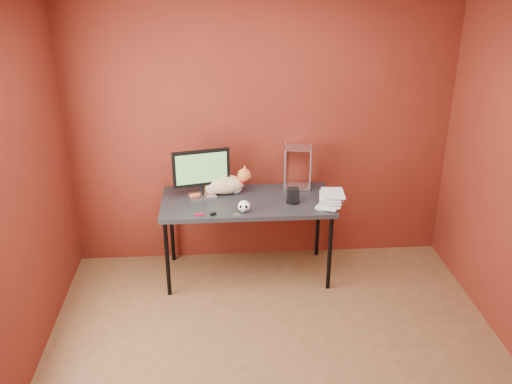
{
  "coord_description": "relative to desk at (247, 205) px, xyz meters",
  "views": [
    {
      "loc": [
        -0.4,
        -3.19,
        2.83
      ],
      "look_at": [
        -0.09,
        1.15,
        0.92
      ],
      "focal_mm": 40.0,
      "sensor_mm": 36.0,
      "label": 1
    }
  ],
  "objects": [
    {
      "name": "washer",
      "position": [
        -0.1,
        -0.29,
        0.05
      ],
      "size": [
        0.05,
        0.05,
        0.0
      ],
      "primitive_type": "cylinder",
      "color": "#B5B5BA",
      "rests_on": "desk"
    },
    {
      "name": "book_stack",
      "position": [
        0.63,
        -0.12,
        0.67
      ],
      "size": [
        0.28,
        0.31,
        1.24
      ],
      "rotation": [
        0.0,
        0.0,
        -0.29
      ],
      "color": "beige",
      "rests_on": "desk"
    },
    {
      "name": "cat",
      "position": [
        -0.2,
        0.16,
        0.14
      ],
      "size": [
        0.55,
        0.21,
        0.26
      ],
      "rotation": [
        0.0,
        0.0,
        -0.05
      ],
      "color": "#C17028",
      "rests_on": "desk"
    },
    {
      "name": "monitor",
      "position": [
        -0.39,
        0.1,
        0.29
      ],
      "size": [
        0.5,
        0.21,
        0.44
      ],
      "rotation": [
        0.0,
        0.0,
        0.21
      ],
      "color": "#B5B5BA",
      "rests_on": "desk"
    },
    {
      "name": "black_gadget",
      "position": [
        -0.3,
        -0.28,
        0.06
      ],
      "size": [
        0.05,
        0.04,
        0.02
      ],
      "primitive_type": "cube",
      "rotation": [
        0.0,
        0.0,
        0.41
      ],
      "color": "black",
      "rests_on": "desk"
    },
    {
      "name": "skull_mug",
      "position": [
        -0.04,
        -0.24,
        0.1
      ],
      "size": [
        0.1,
        0.11,
        0.1
      ],
      "rotation": [
        0.0,
        0.0,
        -0.14
      ],
      "color": "white",
      "rests_on": "desk"
    },
    {
      "name": "desk",
      "position": [
        0.0,
        0.0,
        0.0
      ],
      "size": [
        1.5,
        0.7,
        0.75
      ],
      "color": "black",
      "rests_on": "ground"
    },
    {
      "name": "room",
      "position": [
        0.15,
        -1.37,
        0.75
      ],
      "size": [
        3.52,
        3.52,
        2.61
      ],
      "color": "brown",
      "rests_on": "ground"
    },
    {
      "name": "speaker",
      "position": [
        0.4,
        -0.08,
        0.11
      ],
      "size": [
        0.12,
        0.12,
        0.13
      ],
      "rotation": [
        0.0,
        0.0,
        0.03
      ],
      "color": "black",
      "rests_on": "desk"
    },
    {
      "name": "pocket_knife",
      "position": [
        -0.41,
        -0.28,
        0.06
      ],
      "size": [
        0.08,
        0.03,
        0.02
      ],
      "primitive_type": "cube",
      "rotation": [
        0.0,
        0.0,
        0.14
      ],
      "color": "maroon",
      "rests_on": "desk"
    },
    {
      "name": "wire_rack",
      "position": [
        0.48,
        0.25,
        0.25
      ],
      "size": [
        0.26,
        0.22,
        0.4
      ],
      "rotation": [
        0.0,
        0.0,
        -0.16
      ],
      "color": "#B5B5BA",
      "rests_on": "desk"
    }
  ]
}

